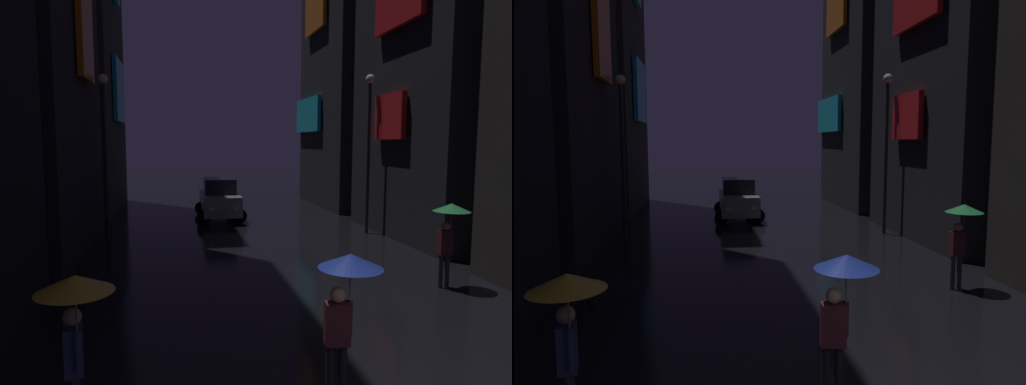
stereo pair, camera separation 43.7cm
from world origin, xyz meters
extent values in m
cube|color=orange|center=(-5.35, 12.75, 7.27)|extent=(0.20, 1.92, 3.19)
cube|color=#19D8F2|center=(-5.35, 21.92, 6.29)|extent=(0.20, 3.47, 3.19)
cube|color=red|center=(5.35, 12.54, 4.57)|extent=(0.20, 2.18, 1.68)
cube|color=#232328|center=(7.50, 21.65, 7.85)|extent=(4.00, 7.30, 15.69)
cube|color=#19D8F2|center=(5.35, 23.12, 5.22)|extent=(0.20, 4.34, 1.98)
cube|color=orange|center=(5.35, 21.92, 11.30)|extent=(0.20, 3.29, 3.11)
cube|color=#333859|center=(-3.78, 2.15, 1.15)|extent=(0.28, 0.38, 0.60)
sphere|color=tan|center=(-3.78, 2.15, 1.56)|extent=(0.22, 0.22, 0.22)
cylinder|color=#333859|center=(-3.69, 1.98, 1.20)|extent=(0.09, 0.09, 0.50)
cylinder|color=slate|center=(-3.69, 1.98, 1.53)|extent=(0.02, 0.02, 0.77)
cone|color=yellow|center=(-3.69, 1.98, 2.02)|extent=(0.90, 0.90, 0.20)
cylinder|color=black|center=(-0.45, 2.35, 0.42)|extent=(0.12, 0.12, 0.85)
cylinder|color=black|center=(-0.27, 2.33, 0.42)|extent=(0.12, 0.12, 0.85)
cube|color=#4C1E23|center=(-0.36, 2.34, 1.15)|extent=(0.36, 0.26, 0.60)
sphere|color=tan|center=(-0.36, 2.34, 1.56)|extent=(0.22, 0.22, 0.22)
cylinder|color=#4C1E23|center=(-0.18, 2.37, 1.20)|extent=(0.09, 0.09, 0.50)
cylinder|color=slate|center=(-0.18, 2.37, 1.53)|extent=(0.02, 0.02, 0.77)
cone|color=#263FB2|center=(-0.18, 2.37, 2.02)|extent=(0.90, 0.90, 0.20)
cylinder|color=#2D2D38|center=(3.97, 6.73, 0.42)|extent=(0.12, 0.12, 0.85)
cylinder|color=#2D2D38|center=(4.15, 6.73, 0.42)|extent=(0.12, 0.12, 0.85)
cube|color=#4C1E23|center=(4.06, 6.73, 1.15)|extent=(0.34, 0.23, 0.60)
sphere|color=#9E7051|center=(4.06, 6.73, 1.56)|extent=(0.22, 0.22, 0.22)
cylinder|color=#4C1E23|center=(4.24, 6.78, 1.20)|extent=(0.09, 0.09, 0.50)
cylinder|color=slate|center=(4.24, 6.78, 1.53)|extent=(0.02, 0.02, 0.77)
cone|color=green|center=(4.24, 6.78, 2.02)|extent=(0.90, 0.90, 0.20)
torus|color=black|center=(-4.60, 5.70, 0.36)|extent=(0.06, 0.72, 0.72)
torus|color=black|center=(-4.60, 6.80, 0.36)|extent=(0.06, 0.72, 0.72)
cylinder|color=black|center=(-4.60, 6.25, 0.54)|extent=(0.05, 1.00, 0.05)
cylinder|color=black|center=(-4.60, 6.80, 0.71)|extent=(0.04, 0.04, 0.40)
cube|color=black|center=(-4.60, 6.80, 0.93)|extent=(0.12, 0.24, 0.06)
cylinder|color=black|center=(-4.60, 5.70, 0.91)|extent=(0.03, 0.45, 0.03)
cube|color=#99999E|center=(-0.47, 18.10, 0.77)|extent=(1.74, 4.12, 0.90)
cube|color=black|center=(-0.47, 18.10, 1.57)|extent=(1.46, 1.86, 0.70)
cylinder|color=black|center=(0.33, 16.76, 0.32)|extent=(0.64, 0.23, 0.64)
cylinder|color=black|center=(-1.29, 16.78, 0.32)|extent=(0.64, 0.23, 0.64)
cylinder|color=black|center=(0.35, 19.43, 0.32)|extent=(0.64, 0.23, 0.64)
cylinder|color=black|center=(-1.26, 19.44, 0.32)|extent=(0.64, 0.23, 0.64)
cube|color=white|center=(0.06, 16.03, 0.77)|extent=(0.20, 0.06, 0.14)
cube|color=white|center=(-1.04, 16.04, 0.77)|extent=(0.20, 0.06, 0.14)
cylinder|color=#2D2D33|center=(-5.00, 13.92, 2.85)|extent=(0.14, 0.14, 5.69)
sphere|color=#F9EFCC|center=(-5.00, 13.92, 5.87)|extent=(0.36, 0.36, 0.36)
cylinder|color=#2D2D33|center=(5.00, 13.56, 2.94)|extent=(0.14, 0.14, 5.89)
sphere|color=#F9EFCC|center=(5.00, 13.56, 6.07)|extent=(0.36, 0.36, 0.36)
camera|label=1|loc=(-2.53, -3.41, 3.65)|focal=32.00mm
camera|label=2|loc=(-2.10, -3.48, 3.65)|focal=32.00mm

